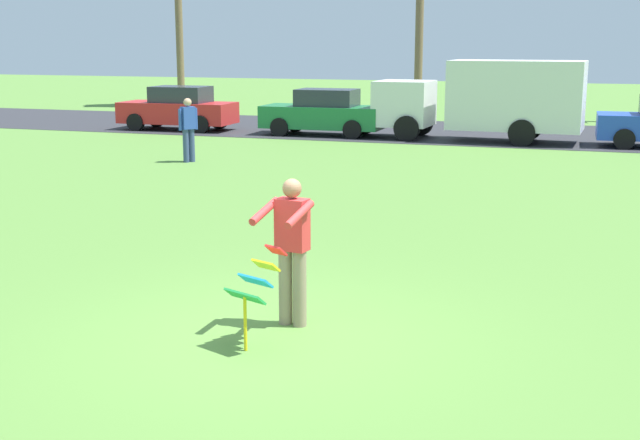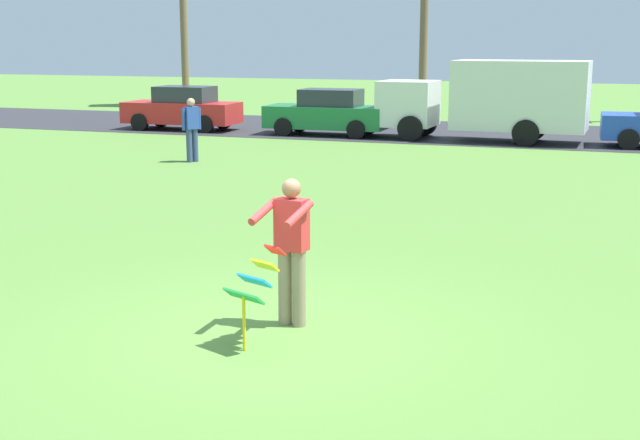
# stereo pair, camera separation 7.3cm
# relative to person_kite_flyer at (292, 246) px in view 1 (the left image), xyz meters

# --- Properties ---
(ground_plane) EXTENTS (120.00, 120.00, 0.00)m
(ground_plane) POSITION_rel_person_kite_flyer_xyz_m (-0.09, -0.39, -0.95)
(ground_plane) COLOR #568438
(road_strip) EXTENTS (120.00, 8.00, 0.01)m
(road_strip) POSITION_rel_person_kite_flyer_xyz_m (-0.09, 21.55, -0.95)
(road_strip) COLOR #2D2D33
(road_strip) RESTS_ON ground
(person_kite_flyer) EXTENTS (0.60, 0.70, 1.73)m
(person_kite_flyer) POSITION_rel_person_kite_flyer_xyz_m (0.00, 0.00, 0.00)
(person_kite_flyer) COLOR gray
(person_kite_flyer) RESTS_ON ground
(kite_held) EXTENTS (0.58, 0.72, 1.08)m
(kite_held) POSITION_rel_person_kite_flyer_xyz_m (-0.12, -0.78, -0.24)
(kite_held) COLOR red
(kite_held) RESTS_ON ground
(parked_car_red) EXTENTS (4.24, 1.91, 1.60)m
(parked_car_red) POSITION_rel_person_kite_flyer_xyz_m (-11.56, 19.16, -0.18)
(parked_car_red) COLOR red
(parked_car_red) RESTS_ON ground
(parked_car_green) EXTENTS (4.21, 1.86, 1.60)m
(parked_car_green) POSITION_rel_person_kite_flyer_xyz_m (-5.92, 19.15, -0.18)
(parked_car_green) COLOR #1E7238
(parked_car_green) RESTS_ON ground
(parked_truck_white_box) EXTENTS (6.77, 2.29, 2.62)m
(parked_truck_white_box) POSITION_rel_person_kite_flyer_xyz_m (-0.23, 19.16, 0.46)
(parked_truck_white_box) COLOR silver
(parked_truck_white_box) RESTS_ON ground
(person_walker_near) EXTENTS (0.38, 0.49, 1.73)m
(person_walker_near) POSITION_rel_person_kite_flyer_xyz_m (-7.34, 11.74, -0.02)
(person_walker_near) COLOR #384772
(person_walker_near) RESTS_ON ground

